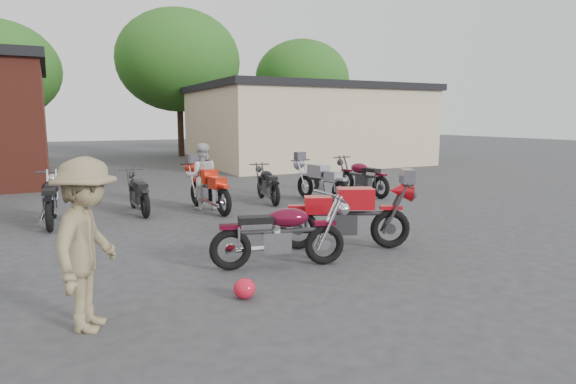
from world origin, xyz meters
name	(u,v)px	position (x,y,z in m)	size (l,w,h in m)	color
ground	(278,271)	(0.00, 0.00, 0.00)	(90.00, 90.00, 0.00)	#313133
stucco_building	(305,128)	(8.50, 15.00, 1.75)	(10.00, 8.00, 3.50)	#C7B58E
tree_2	(179,80)	(4.00, 22.00, 4.40)	(7.04, 7.04, 8.80)	#204C14
tree_3	(302,93)	(12.00, 22.00, 3.80)	(6.08, 6.08, 7.60)	#204C14
vintage_motorcycle	(281,230)	(0.11, 0.14, 0.57)	(1.97, 0.65, 1.14)	#520A1E
sportbike	(347,213)	(1.56, 0.58, 0.63)	(2.17, 0.72, 1.26)	red
helmet	(244,288)	(-0.84, -0.80, 0.13)	(0.28, 0.28, 0.26)	red
person_light	(202,177)	(0.38, 5.18, 0.81)	(0.78, 0.61, 1.61)	beige
person_tan	(88,245)	(-2.60, -0.88, 0.91)	(1.18, 0.68, 1.83)	#847452
row_bike_2	(51,197)	(-2.95, 4.93, 0.58)	(1.99, 0.66, 1.15)	black
row_bike_3	(138,190)	(-1.10, 5.41, 0.54)	(1.86, 0.61, 1.08)	#242427
row_bike_4	(209,186)	(0.46, 4.92, 0.61)	(2.09, 0.69, 1.21)	red
row_bike_5	(268,182)	(2.23, 5.44, 0.53)	(1.82, 0.60, 1.05)	black
row_bike_6	(321,179)	(3.57, 4.91, 0.59)	(2.03, 0.67, 1.18)	#999BA7
row_bike_7	(362,175)	(5.15, 5.29, 0.59)	(2.02, 0.67, 1.17)	#5A0B20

